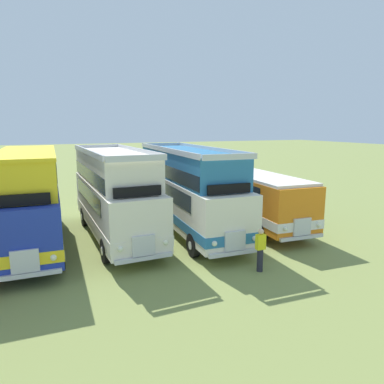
% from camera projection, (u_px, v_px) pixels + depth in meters
% --- Properties ---
extents(bus_fifth_in_row, '(2.72, 9.96, 4.49)m').
position_uv_depth(bus_fifth_in_row, '(29.00, 195.00, 16.19)').
color(bus_fifth_in_row, '#1E339E').
rests_on(bus_fifth_in_row, ground).
extents(bus_sixth_in_row, '(2.88, 9.78, 4.52)m').
position_uv_depth(bus_sixth_in_row, '(114.00, 192.00, 17.55)').
color(bus_sixth_in_row, silver).
rests_on(bus_sixth_in_row, ground).
extents(bus_seventh_in_row, '(2.90, 11.13, 4.52)m').
position_uv_depth(bus_seventh_in_row, '(187.00, 187.00, 18.86)').
color(bus_seventh_in_row, silver).
rests_on(bus_seventh_in_row, ground).
extents(bus_eighth_in_row, '(3.04, 10.60, 2.99)m').
position_uv_depth(bus_eighth_in_row, '(246.00, 192.00, 20.62)').
color(bus_eighth_in_row, orange).
rests_on(bus_eighth_in_row, ground).
extents(marshal_person, '(0.36, 0.24, 1.73)m').
position_uv_depth(marshal_person, '(260.00, 250.00, 13.58)').
color(marshal_person, '#23232D').
rests_on(marshal_person, ground).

